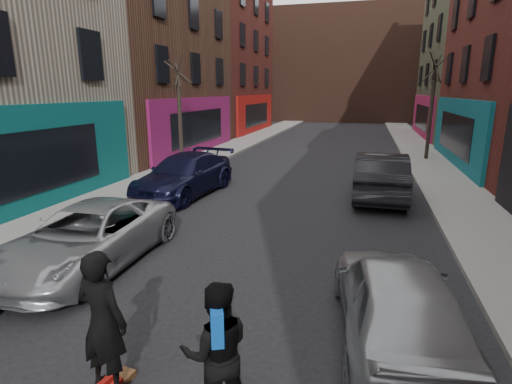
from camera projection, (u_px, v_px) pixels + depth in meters
The scene contains 11 objects.
sidewalk_left at pixel (247, 140), 31.67m from camera, with size 2.50×84.00×0.13m, color gray.
sidewalk_right at pixel (415, 146), 28.49m from camera, with size 2.50×84.00×0.13m, color gray.
building_far at pixel (348, 66), 52.68m from camera, with size 40.00×10.00×14.00m, color #47281E.
tree_left_far at pixel (179, 102), 19.61m from camera, with size 2.00×2.00×6.50m, color black, non-canonical shape.
tree_right_far at pixel (432, 98), 22.04m from camera, with size 2.00×2.00×6.80m, color black, non-canonical shape.
parked_left_far at pixel (89, 236), 9.09m from camera, with size 2.29×4.97×1.38m, color #9B9EA3.
parked_left_end at pixel (184, 175), 15.27m from camera, with size 2.17×5.33×1.55m, color black.
parked_right_far at pixel (396, 300), 6.22m from camera, with size 1.74×4.33×1.47m, color #989CA0.
parked_right_end at pixel (380, 175), 14.86m from camera, with size 1.80×5.17×1.70m, color black.
skateboarder at pixel (103, 322), 5.05m from camera, with size 0.70×0.46×1.93m, color black.
pedestrian at pixel (217, 352), 4.73m from camera, with size 1.07×0.98×1.79m.
Camera 1 is at (2.72, -0.41, 3.91)m, focal length 28.00 mm.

